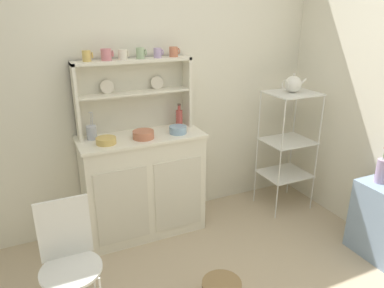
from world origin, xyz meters
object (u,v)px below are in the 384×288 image
Objects in this scene: wire_chair at (69,255)px; bowl_mixing_large at (106,141)px; porcelain_teapot at (293,84)px; bakers_rack at (288,136)px; jam_bottle at (179,118)px; hutch_shelf_unit at (133,89)px; flower_vase at (381,170)px; hutch_cabinet at (143,184)px; utensil_jar at (92,132)px; cup_gold_0 at (87,56)px.

bowl_mixing_large is (0.41, 0.74, 0.41)m from wire_chair.
bakers_rack is at bearing 0.00° from porcelain_teapot.
porcelain_teapot is (1.02, -0.24, 0.26)m from jam_bottle.
flower_vase is at bearing -36.59° from hutch_shelf_unit.
bowl_mixing_large is 0.46× the size of flower_vase.
bakers_rack is at bearing -6.24° from hutch_cabinet.
bakers_rack is 1.38× the size of wire_chair.
bakers_rack is at bearing -2.70° from bowl_mixing_large.
porcelain_teapot is at bearing 102.84° from flower_vase.
utensil_jar is (-0.08, 0.15, 0.03)m from bowl_mixing_large.
bowl_mixing_large is at bearing -75.58° from cup_gold_0.
cup_gold_0 reaches higher than wire_chair.
hutch_cabinet is 1.61m from porcelain_teapot.
cup_gold_0 is at bearing -173.53° from hutch_shelf_unit.
bakers_rack is 7.55× the size of bowl_mixing_large.
utensil_jar is at bearing -179.41° from jam_bottle.
flower_vase is (1.60, -1.19, -0.55)m from hutch_shelf_unit.
jam_bottle is 1.08m from porcelain_teapot.
hutch_shelf_unit is at bearing 167.34° from bakers_rack.
wire_chair is 10.42× the size of cup_gold_0.
bakers_rack is 1.08m from jam_bottle.
utensil_jar is 0.66× the size of flower_vase.
cup_gold_0 is at bearing 171.07° from bakers_rack.
cup_gold_0 is at bearing 97.63° from wire_chair.
hutch_cabinet is at bearing 77.52° from wire_chair.
bakers_rack is (1.41, -0.32, -0.52)m from hutch_shelf_unit.
cup_gold_0 is 0.24× the size of flower_vase.
jam_bottle is at bearing -11.27° from hutch_shelf_unit.
porcelain_teapot is (2.12, 0.66, 0.73)m from wire_chair.
flower_vase is at bearing -26.64° from bowl_mixing_large.
flower_vase is (1.60, -1.03, 0.25)m from hutch_cabinet.
hutch_cabinet is 1.21× the size of wire_chair.
flower_vase is at bearing 23.51° from wire_chair.
cup_gold_0 is at bearing 149.51° from flower_vase.
bakers_rack is at bearing -7.41° from utensil_jar.
flower_vase is (1.95, -1.15, -0.84)m from cup_gold_0.
bowl_mixing_large reaches higher than flower_vase.
cup_gold_0 reaches higher than flower_vase.
hutch_shelf_unit is at bearing 12.40° from utensil_jar.
wire_chair is 1.44m from cup_gold_0.
cup_gold_0 is 0.59m from utensil_jar.
hutch_cabinet is 0.56m from bowl_mixing_large.
bakers_rack is 3.51× the size of flower_vase.
flower_vase is at bearing -30.49° from cup_gold_0.
bowl_mixing_large is (0.05, -0.20, -0.62)m from cup_gold_0.
bowl_mixing_large is at bearing 177.30° from bakers_rack.
flower_vase is at bearing -29.16° from utensil_jar.
bakers_rack is 5.63× the size of jam_bottle.
flower_vase is at bearing -42.34° from jam_bottle.
bakers_rack is 0.90m from flower_vase.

